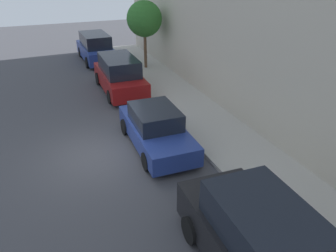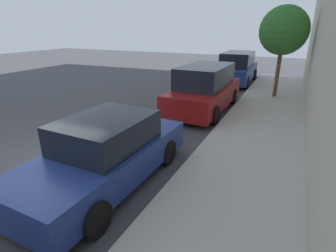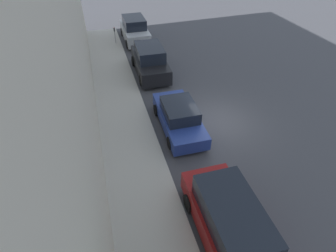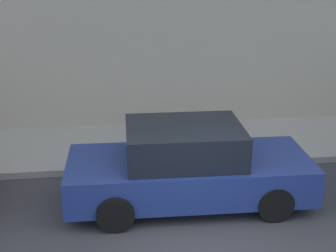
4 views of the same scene
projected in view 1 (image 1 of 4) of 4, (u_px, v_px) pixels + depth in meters
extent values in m
plane|color=#424247|center=(101.00, 155.00, 12.05)|extent=(60.00, 60.00, 0.00)
cube|color=#B2ADA3|center=(217.00, 131.00, 13.64)|extent=(2.75, 32.00, 0.15)
cube|color=black|center=(264.00, 222.00, 6.75)|extent=(1.80, 2.65, 0.80)
cylinder|color=black|center=(191.00, 230.00, 8.22)|extent=(0.22, 0.72, 0.72)
cylinder|color=black|center=(253.00, 211.00, 8.84)|extent=(0.22, 0.72, 0.72)
cube|color=navy|center=(156.00, 133.00, 12.42)|extent=(1.89, 4.53, 0.68)
cube|color=black|center=(155.00, 116.00, 12.21)|extent=(1.62, 2.13, 0.64)
cylinder|color=black|center=(125.00, 127.00, 13.40)|extent=(0.22, 0.65, 0.65)
cylinder|color=black|center=(164.00, 120.00, 13.97)|extent=(0.22, 0.65, 0.65)
cylinder|color=black|center=(147.00, 161.00, 11.09)|extent=(0.22, 0.65, 0.65)
cylinder|color=black|center=(192.00, 152.00, 11.66)|extent=(0.22, 0.65, 0.65)
cube|color=maroon|center=(120.00, 80.00, 17.71)|extent=(1.95, 4.92, 0.84)
cube|color=black|center=(119.00, 65.00, 17.33)|extent=(1.70, 3.12, 0.84)
cylinder|color=black|center=(98.00, 79.00, 18.80)|extent=(0.22, 0.70, 0.70)
cylinder|color=black|center=(129.00, 75.00, 19.40)|extent=(0.22, 0.70, 0.70)
cylinder|color=black|center=(110.00, 97.00, 16.28)|extent=(0.22, 0.70, 0.70)
cylinder|color=black|center=(145.00, 92.00, 16.88)|extent=(0.22, 0.70, 0.70)
cube|color=navy|center=(96.00, 52.00, 23.16)|extent=(2.01, 4.94, 0.84)
cube|color=black|center=(95.00, 40.00, 22.78)|extent=(1.74, 3.14, 0.84)
cylinder|color=black|center=(81.00, 52.00, 24.25)|extent=(0.22, 0.71, 0.71)
cylinder|color=black|center=(105.00, 50.00, 24.85)|extent=(0.22, 0.71, 0.71)
cylinder|color=black|center=(87.00, 63.00, 21.73)|extent=(0.22, 0.71, 0.71)
cylinder|color=black|center=(114.00, 60.00, 22.33)|extent=(0.22, 0.71, 0.71)
cylinder|color=brown|center=(145.00, 49.00, 20.95)|extent=(0.19, 0.19, 2.46)
sphere|color=#2D6B28|center=(144.00, 19.00, 20.12)|extent=(2.19, 2.19, 2.19)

